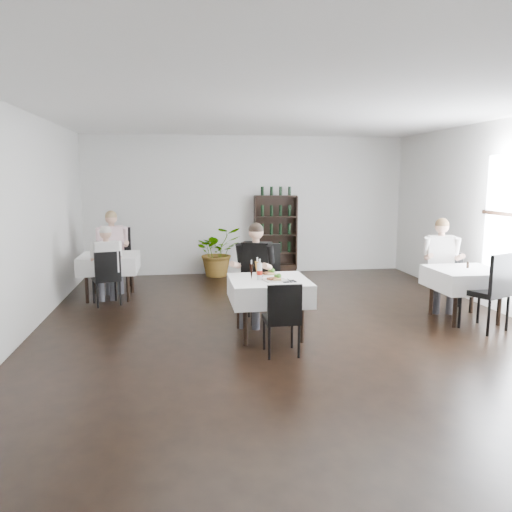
{
  "coord_description": "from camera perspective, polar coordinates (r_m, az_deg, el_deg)",
  "views": [
    {
      "loc": [
        -1.42,
        -6.38,
        2.1
      ],
      "look_at": [
        -0.44,
        0.2,
        1.05
      ],
      "focal_mm": 35.0,
      "sensor_mm": 36.0,
      "label": 1
    }
  ],
  "objects": [
    {
      "name": "room_shell",
      "position": [
        6.57,
        4.11,
        3.68
      ],
      "size": [
        9.0,
        9.0,
        9.0
      ],
      "color": "black",
      "rests_on": "ground"
    },
    {
      "name": "wine_shelf",
      "position": [
        10.96,
        2.25,
        2.37
      ],
      "size": [
        0.9,
        0.28,
        1.75
      ],
      "color": "black",
      "rests_on": "ground"
    },
    {
      "name": "main_table",
      "position": [
        6.65,
        1.49,
        -3.91
      ],
      "size": [
        1.03,
        1.03,
        0.77
      ],
      "color": "black",
      "rests_on": "ground"
    },
    {
      "name": "left_table",
      "position": [
        9.09,
        -16.41,
        -0.79
      ],
      "size": [
        0.98,
        0.98,
        0.77
      ],
      "color": "black",
      "rests_on": "ground"
    },
    {
      "name": "right_table",
      "position": [
        7.99,
        22.82,
        -2.44
      ],
      "size": [
        0.98,
        0.98,
        0.77
      ],
      "color": "black",
      "rests_on": "ground"
    },
    {
      "name": "potted_tree",
      "position": [
        10.72,
        -4.38,
        0.53
      ],
      "size": [
        1.12,
        1.03,
        1.07
      ],
      "primitive_type": "imported",
      "rotation": [
        0.0,
        0.0,
        0.22
      ],
      "color": "#1E521C",
      "rests_on": "ground"
    },
    {
      "name": "main_chair_far",
      "position": [
        7.41,
        1.01,
        -2.43
      ],
      "size": [
        0.52,
        0.53,
        1.12
      ],
      "color": "black",
      "rests_on": "ground"
    },
    {
      "name": "main_chair_near",
      "position": [
        5.91,
        3.05,
        -6.69
      ],
      "size": [
        0.41,
        0.41,
        0.89
      ],
      "color": "black",
      "rests_on": "ground"
    },
    {
      "name": "left_chair_far",
      "position": [
        9.83,
        -15.71,
        0.2
      ],
      "size": [
        0.55,
        0.55,
        1.16
      ],
      "color": "black",
      "rests_on": "ground"
    },
    {
      "name": "left_chair_near",
      "position": [
        8.57,
        -16.68,
        -2.04
      ],
      "size": [
        0.53,
        0.54,
        0.92
      ],
      "color": "black",
      "rests_on": "ground"
    },
    {
      "name": "right_chair_far",
      "position": [
        8.59,
        21.58,
        -2.32
      ],
      "size": [
        0.43,
        0.44,
        0.9
      ],
      "color": "black",
      "rests_on": "ground"
    },
    {
      "name": "right_chair_near",
      "position": [
        7.54,
        25.32,
        -3.18
      ],
      "size": [
        0.66,
        0.67,
        1.1
      ],
      "color": "black",
      "rests_on": "ground"
    },
    {
      "name": "diner_main",
      "position": [
        7.15,
        -0.16,
        -1.12
      ],
      "size": [
        0.66,
        0.69,
        1.46
      ],
      "color": "#3C3C44",
      "rests_on": "ground"
    },
    {
      "name": "diner_left_far",
      "position": [
        9.6,
        -16.09,
        1.24
      ],
      "size": [
        0.61,
        0.63,
        1.5
      ],
      "color": "#3C3C44",
      "rests_on": "ground"
    },
    {
      "name": "diner_left_near",
      "position": [
        8.59,
        -16.72,
        -0.32
      ],
      "size": [
        0.54,
        0.57,
        1.33
      ],
      "color": "#3C3C44",
      "rests_on": "ground"
    },
    {
      "name": "diner_right_far",
      "position": [
        8.46,
        20.41,
        -0.11
      ],
      "size": [
        0.61,
        0.65,
        1.47
      ],
      "color": "#3C3C44",
      "rests_on": "ground"
    },
    {
      "name": "plate_far",
      "position": [
        6.88,
        1.5,
        -2.04
      ],
      "size": [
        0.31,
        0.31,
        0.08
      ],
      "color": "white",
      "rests_on": "main_table"
    },
    {
      "name": "plate_near",
      "position": [
        6.51,
        2.18,
        -2.67
      ],
      "size": [
        0.34,
        0.34,
        0.09
      ],
      "color": "white",
      "rests_on": "main_table"
    },
    {
      "name": "pilsner_dark",
      "position": [
        6.56,
        -0.52,
        -1.79
      ],
      "size": [
        0.06,
        0.06,
        0.26
      ],
      "color": "black",
      "rests_on": "main_table"
    },
    {
      "name": "pilsner_lager",
      "position": [
        6.66,
        0.14,
        -1.56
      ],
      "size": [
        0.07,
        0.07,
        0.28
      ],
      "color": "gold",
      "rests_on": "main_table"
    },
    {
      "name": "coke_bottle",
      "position": [
        6.55,
        0.41,
        -1.77
      ],
      "size": [
        0.07,
        0.07,
        0.28
      ],
      "color": "silver",
      "rests_on": "main_table"
    },
    {
      "name": "napkin_cutlery",
      "position": [
        6.47,
        3.76,
        -2.88
      ],
      "size": [
        0.19,
        0.2,
        0.02
      ],
      "color": "black",
      "rests_on": "main_table"
    },
    {
      "name": "pepper_mill",
      "position": [
        8.05,
        23.05,
        -0.93
      ],
      "size": [
        0.04,
        0.04,
        0.1
      ],
      "primitive_type": "cylinder",
      "rotation": [
        0.0,
        0.0,
        -0.17
      ],
      "color": "black",
      "rests_on": "right_table"
    }
  ]
}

